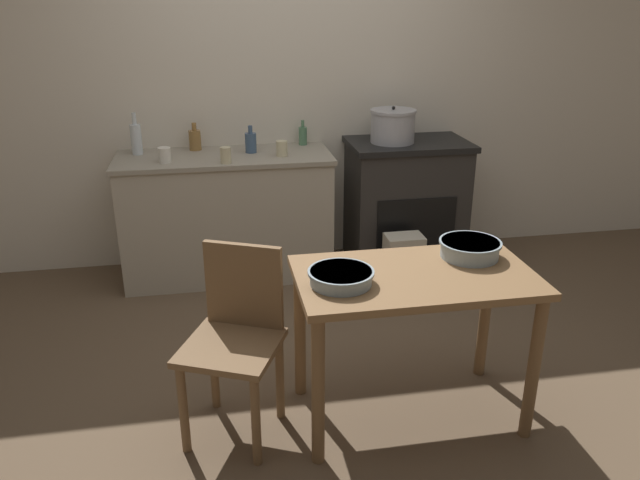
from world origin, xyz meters
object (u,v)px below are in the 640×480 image
Objects in this scene: stove at (405,202)px; mixing_bowl_small at (341,276)px; chair at (236,335)px; cup_center at (282,148)px; bottle_left at (136,138)px; cup_mid_right at (165,155)px; bottle_mid_left at (195,140)px; bottle_center_left at (251,142)px; flour_sack at (403,261)px; bottle_far_left at (303,135)px; mixing_bowl_large at (470,248)px; cup_center_right at (226,155)px; stock_pot at (393,126)px; work_table at (414,298)px.

mixing_bowl_small is at bearing -115.50° from stove.
cup_center is (0.41, 1.63, 0.45)m from chair.
bottle_left reaches higher than cup_mid_right.
bottle_mid_left is 1.03× the size of bottle_center_left.
flour_sack is 1.12m from cup_center.
bottle_far_left reaches higher than cup_mid_right.
stove is 1.57m from bottle_mid_left.
flour_sack is 1.35m from mixing_bowl_large.
bottle_left is 2.67× the size of cup_center_right.
mixing_bowl_large is (-0.23, -1.67, 0.32)m from stove.
stock_pot is 3.11× the size of cup_center.
bottle_far_left is at bearing 85.73° from mixing_bowl_small.
mixing_bowl_small is at bearing -73.21° from bottle_mid_left.
bottle_left is (-0.99, 1.95, 0.21)m from mixing_bowl_small.
bottle_left is 2.74× the size of cup_center.
stock_pot is at bearing 79.58° from chair.
bottle_mid_left is (-1.26, 1.83, 0.16)m from mixing_bowl_large.
mixing_bowl_large is 1.52× the size of bottle_mid_left.
bottle_center_left is at bearing 97.09° from mixing_bowl_small.
bottle_far_left is 0.36m from cup_center.
stock_pot is 1.80× the size of bottle_far_left.
bottle_left is at bearing 149.08° from cup_center_right.
bottle_far_left is (-0.59, 0.64, 0.75)m from flour_sack.
cup_mid_right is (-0.35, 1.59, 0.44)m from chair.
work_table is 10.90× the size of cup_mid_right.
bottle_center_left is (0.37, -0.14, -0.00)m from bottle_mid_left.
mixing_bowl_large is 2.10m from cup_mid_right.
flour_sack is 1.33× the size of bottle_left.
chair is 2.18m from stock_pot.
mixing_bowl_small is 2.05m from bottle_far_left.
stock_pot reaches higher than cup_center.
bottle_mid_left is at bearing 159.24° from bottle_center_left.
mixing_bowl_large is 2.23m from bottle_mid_left.
bottle_left reaches higher than mixing_bowl_small.
stock_pot is (0.41, 1.78, 0.41)m from work_table.
mixing_bowl_large is at bearing -93.59° from stock_pot.
bottle_far_left is 0.71m from cup_center_right.
bottle_far_left reaches higher than cup_center_right.
mixing_bowl_small is at bearing -117.91° from flour_sack.
cup_center reaches higher than stove.
stock_pot is at bearing 86.41° from mixing_bowl_large.
bottle_center_left is at bearing -20.76° from bottle_mid_left.
cup_center_right reaches higher than mixing_bowl_small.
cup_center_right is at bearing -142.69° from bottle_far_left.
stock_pot is 1.12× the size of mixing_bowl_small.
stock_pot reaches higher than bottle_center_left.
cup_center is (0.95, -0.22, -0.06)m from bottle_left.
bottle_mid_left is 0.40m from bottle_center_left.
cup_mid_right reaches higher than work_table.
bottle_left is at bearing 116.92° from mixing_bowl_small.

